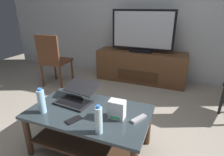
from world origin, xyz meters
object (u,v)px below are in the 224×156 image
(media_cabinet, at_px, (140,66))
(cell_phone, at_px, (74,120))
(tv_remote, at_px, (139,119))
(laptop, at_px, (77,96))
(television, at_px, (142,32))
(water_bottle_far, at_px, (41,101))
(side_chair, at_px, (53,58))
(water_bottle_near, at_px, (99,120))
(coffee_table, at_px, (90,123))
(router_box, at_px, (117,109))

(media_cabinet, height_order, cell_phone, media_cabinet)
(tv_remote, bearing_deg, laptop, -160.04)
(television, relative_size, water_bottle_far, 4.59)
(side_chair, relative_size, tv_remote, 5.78)
(cell_phone, xyz_separation_m, tv_remote, (0.52, 0.21, 0.01))
(water_bottle_near, bearing_deg, coffee_table, 130.90)
(media_cabinet, relative_size, cell_phone, 11.73)
(coffee_table, bearing_deg, media_cabinet, 89.06)
(coffee_table, xyz_separation_m, side_chair, (-1.33, 1.18, 0.21))
(cell_phone, bearing_deg, router_box, 52.98)
(television, xyz_separation_m, router_box, (0.25, -1.97, -0.40))
(laptop, relative_size, cell_phone, 2.91)
(cell_phone, bearing_deg, laptop, 141.88)
(laptop, bearing_deg, television, 82.54)
(water_bottle_near, bearing_deg, tv_remote, 48.81)
(media_cabinet, relative_size, tv_remote, 10.27)
(laptop, xyz_separation_m, water_bottle_near, (0.43, -0.38, 0.06))
(coffee_table, bearing_deg, water_bottle_far, -154.73)
(laptop, relative_size, router_box, 2.46)
(television, distance_m, tv_remote, 2.04)
(television, bearing_deg, laptop, -97.46)
(television, xyz_separation_m, side_chair, (-1.37, -0.78, -0.42))
(water_bottle_near, distance_m, cell_phone, 0.30)
(television, height_order, router_box, television)
(coffee_table, xyz_separation_m, cell_phone, (-0.05, -0.19, 0.14))
(coffee_table, relative_size, television, 1.01)
(television, bearing_deg, water_bottle_near, -85.14)
(media_cabinet, bearing_deg, tv_remote, -77.45)
(water_bottle_near, distance_m, tv_remote, 0.39)
(cell_phone, bearing_deg, water_bottle_near, 10.75)
(television, height_order, tv_remote, television)
(water_bottle_near, height_order, tv_remote, water_bottle_near)
(side_chair, bearing_deg, tv_remote, -32.61)
(media_cabinet, bearing_deg, television, -90.00)
(router_box, xyz_separation_m, tv_remote, (0.19, 0.04, -0.07))
(television, bearing_deg, cell_phone, -92.14)
(tv_remote, bearing_deg, water_bottle_near, -102.85)
(water_bottle_far, bearing_deg, television, 79.03)
(coffee_table, distance_m, media_cabinet, 1.98)
(water_bottle_far, xyz_separation_m, tv_remote, (0.85, 0.21, -0.10))
(coffee_table, bearing_deg, side_chair, 138.52)
(media_cabinet, bearing_deg, router_box, -82.90)
(coffee_table, height_order, side_chair, side_chair)
(water_bottle_near, xyz_separation_m, cell_phone, (-0.27, 0.07, -0.11))
(cell_phone, bearing_deg, media_cabinet, 112.77)
(side_chair, xyz_separation_m, cell_phone, (1.29, -1.37, -0.07))
(coffee_table, relative_size, cell_phone, 8.03)
(coffee_table, distance_m, water_bottle_near, 0.42)
(side_chair, distance_m, router_box, 2.01)
(laptop, distance_m, water_bottle_far, 0.36)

